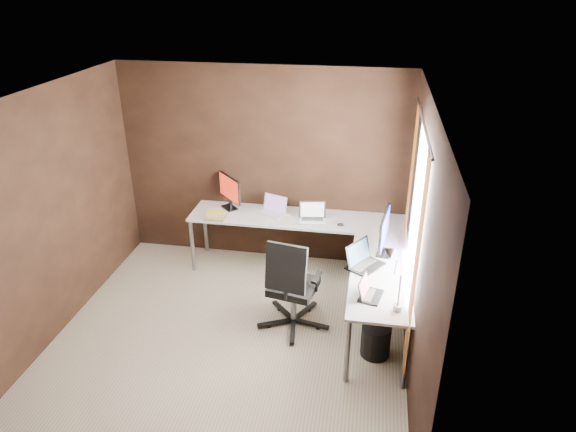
# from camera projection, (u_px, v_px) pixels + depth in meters

# --- Properties ---
(room) EXTENTS (3.60, 3.60, 2.50)m
(room) POSITION_uv_depth(u_px,v_px,m) (260.00, 229.00, 4.81)
(room) COLOR #BBAC91
(room) RESTS_ON ground
(desk) EXTENTS (2.65, 2.25, 0.73)m
(desk) POSITION_uv_depth(u_px,v_px,m) (323.00, 241.00, 5.86)
(desk) COLOR white
(desk) RESTS_ON ground
(drawer_pedestal) EXTENTS (0.42, 0.50, 0.60)m
(drawer_pedestal) POSITION_uv_depth(u_px,v_px,m) (372.00, 269.00, 6.03)
(drawer_pedestal) COLOR white
(drawer_pedestal) RESTS_ON ground
(monitor_left) EXTENTS (0.36, 0.38, 0.43)m
(monitor_left) POSITION_uv_depth(u_px,v_px,m) (230.00, 190.00, 6.44)
(monitor_left) COLOR black
(monitor_left) RESTS_ON desk
(monitor_right) EXTENTS (0.17, 0.57, 0.47)m
(monitor_right) POSITION_uv_depth(u_px,v_px,m) (384.00, 231.00, 5.38)
(monitor_right) COLOR black
(monitor_right) RESTS_ON desk
(laptop_white) EXTENTS (0.38, 0.33, 0.22)m
(laptop_white) POSITION_uv_depth(u_px,v_px,m) (273.00, 210.00, 6.39)
(laptop_white) COLOR white
(laptop_white) RESTS_ON desk
(laptop_silver) EXTENTS (0.35, 0.27, 0.22)m
(laptop_silver) POSITION_uv_depth(u_px,v_px,m) (312.00, 216.00, 6.21)
(laptop_silver) COLOR silver
(laptop_silver) RESTS_ON desk
(laptop_black_big) EXTENTS (0.43, 0.46, 0.25)m
(laptop_black_big) POSITION_uv_depth(u_px,v_px,m) (363.00, 261.00, 5.25)
(laptop_black_big) COLOR black
(laptop_black_big) RESTS_ON desk
(laptop_black_small) EXTENTS (0.25, 0.31, 0.19)m
(laptop_black_small) POSITION_uv_depth(u_px,v_px,m) (368.00, 292.00, 4.76)
(laptop_black_small) COLOR black
(laptop_black_small) RESTS_ON desk
(book_stack) EXTENTS (0.26, 0.22, 0.08)m
(book_stack) POSITION_uv_depth(u_px,v_px,m) (215.00, 216.00, 6.26)
(book_stack) COLOR #946A4F
(book_stack) RESTS_ON desk
(mouse_left) EXTENTS (0.10, 0.08, 0.03)m
(mouse_left) POSITION_uv_depth(u_px,v_px,m) (217.00, 214.00, 6.33)
(mouse_left) COLOR black
(mouse_left) RESTS_ON desk
(mouse_corner) EXTENTS (0.09, 0.07, 0.03)m
(mouse_corner) POSITION_uv_depth(u_px,v_px,m) (341.00, 225.00, 6.08)
(mouse_corner) COLOR black
(mouse_corner) RESTS_ON desk
(desk_lamp) EXTENTS (0.19, 0.22, 0.57)m
(desk_lamp) POSITION_uv_depth(u_px,v_px,m) (393.00, 272.00, 4.49)
(desk_lamp) COLOR slate
(desk_lamp) RESTS_ON desk
(office_chair) EXTENTS (0.60, 0.62, 1.07)m
(office_chair) POSITION_uv_depth(u_px,v_px,m) (292.00, 301.00, 5.42)
(office_chair) COLOR black
(office_chair) RESTS_ON ground
(wastebasket) EXTENTS (0.38, 0.38, 0.34)m
(wastebasket) POSITION_uv_depth(u_px,v_px,m) (376.00, 340.00, 5.07)
(wastebasket) COLOR black
(wastebasket) RESTS_ON ground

